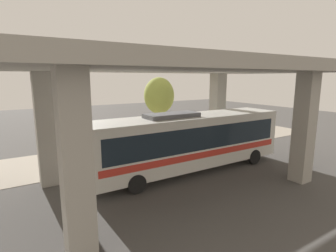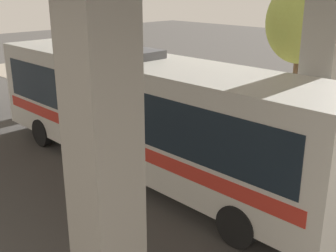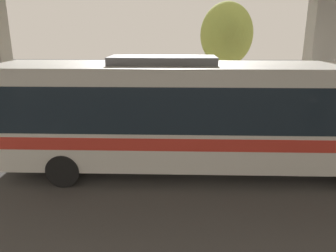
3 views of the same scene
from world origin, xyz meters
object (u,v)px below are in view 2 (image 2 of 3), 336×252
Objects in this scene: bus at (144,108)px; planter_back at (130,91)px; planter_middle at (174,101)px; street_tree_near at (301,23)px; planter_front at (191,111)px; fire_hydrant at (138,108)px.

bus is 6.96m from planter_back.
street_tree_near is (-1.83, 4.68, 3.50)m from planter_middle.
planter_front is 1.06× the size of planter_middle.
fire_hydrant is 0.16× the size of street_tree_near.
bus reaches higher than planter_front.
street_tree_near reaches higher than bus.
bus is at bearing 51.58° from fire_hydrant.
planter_middle is at bearing 101.75° from planter_back.
planter_back reaches higher than fire_hydrant.
planter_front is 1.77m from planter_middle.
street_tree_near is (-2.33, 7.08, 3.38)m from planter_back.
bus is at bearing 35.25° from planter_middle.
fire_hydrant is at bearing -62.44° from street_tree_near.
bus is 7.28× the size of planter_back.
planter_back is 8.18m from street_tree_near.
planter_front is 5.26m from street_tree_near.
planter_front is at bearing 87.48° from planter_back.
fire_hydrant is at bearing -79.88° from planter_front.
street_tree_near reaches higher than fire_hydrant.
planter_middle is at bearing -112.46° from planter_front.
street_tree_near is (-2.98, 5.71, 3.81)m from fire_hydrant.
bus is at bearing 21.95° from planter_front.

